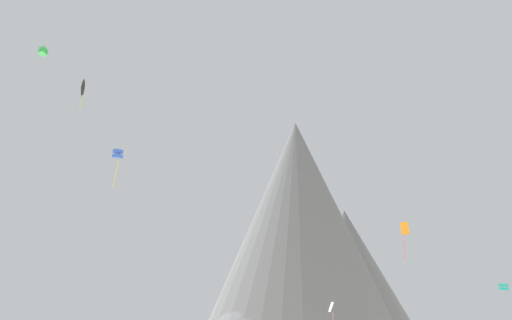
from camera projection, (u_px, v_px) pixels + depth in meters
The scene contains 7 objects.
rock_massif at pixel (306, 277), 132.62m from camera, with size 73.52×64.81×61.26m.
kite_white_low at pixel (332, 311), 85.39m from camera, with size 0.78×0.61×4.12m.
kite_orange_mid at pixel (405, 232), 60.01m from camera, with size 0.71×1.12×3.93m.
kite_teal_low at pixel (504, 287), 67.79m from camera, with size 0.95×0.98×0.85m.
kite_black_high at pixel (82, 88), 78.16m from camera, with size 1.31×2.18×4.23m.
kite_blue_high at pixel (118, 154), 91.83m from camera, with size 1.68×1.69×5.82m.
kite_green_high at pixel (43, 51), 68.13m from camera, with size 1.08×1.09×0.93m.
Camera 1 is at (-4.78, -29.45, 3.86)m, focal length 43.56 mm.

